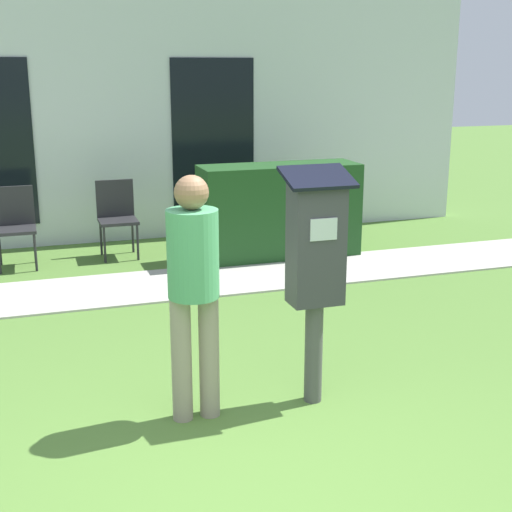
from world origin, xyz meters
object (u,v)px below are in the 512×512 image
parking_meter (316,256)px  outdoor_chair_middle (117,212)px  person_standing (194,280)px  outdoor_chair_left (15,220)px

parking_meter → outdoor_chair_middle: parking_meter is taller
person_standing → outdoor_chair_middle: size_ratio=1.76×
person_standing → outdoor_chair_left: bearing=121.3°
outdoor_chair_left → outdoor_chair_middle: bearing=16.1°
parking_meter → person_standing: (-0.81, 0.02, -0.09)m
person_standing → outdoor_chair_left: size_ratio=1.76×
outdoor_chair_left → outdoor_chair_middle: (1.14, 0.11, 0.00)m
outdoor_chair_middle → parking_meter: bearing=-68.4°
outdoor_chair_left → outdoor_chair_middle: same height
parking_meter → outdoor_chair_middle: size_ratio=1.77×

